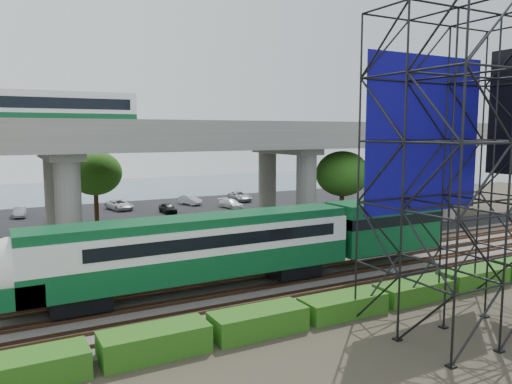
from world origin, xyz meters
TOP-DOWN VIEW (x-y plane):
  - ground at (0.00, 0.00)m, footprint 140.00×140.00m
  - ballast_bed at (0.00, 2.00)m, footprint 90.00×12.00m
  - service_road at (0.00, 10.50)m, footprint 90.00×5.00m
  - parking_lot at (0.00, 34.00)m, footprint 90.00×18.00m
  - harbor_water at (0.00, 56.00)m, footprint 140.00×40.00m
  - rail_tracks at (0.00, 2.00)m, footprint 90.00×9.52m
  - commuter_train at (-2.44, 2.00)m, footprint 29.30×3.06m
  - overpass at (-0.76, 16.00)m, footprint 80.00×12.00m
  - scaffold_tower at (5.73, -7.98)m, footprint 9.36×6.36m
  - hedge_strip at (1.01, -4.30)m, footprint 34.60×1.80m
  - trees at (-4.67, 16.17)m, footprint 40.94×16.94m
  - parked_cars at (1.32, 33.91)m, footprint 35.56×9.57m

SIDE VIEW (x-z plane):
  - ground at x=0.00m, z-range 0.00..0.00m
  - harbor_water at x=0.00m, z-range 0.00..0.03m
  - service_road at x=0.00m, z-range 0.00..0.08m
  - parking_lot at x=0.00m, z-range 0.00..0.08m
  - ballast_bed at x=0.00m, z-range 0.00..0.20m
  - rail_tracks at x=0.00m, z-range 0.20..0.36m
  - hedge_strip at x=1.01m, z-range -0.04..1.16m
  - parked_cars at x=1.32m, z-range 0.04..1.32m
  - commuter_train at x=-2.44m, z-range 0.73..5.03m
  - trees at x=-4.67m, z-range 1.73..9.42m
  - scaffold_tower at x=5.73m, z-range -0.03..14.97m
  - overpass at x=-0.76m, z-range 2.01..14.41m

